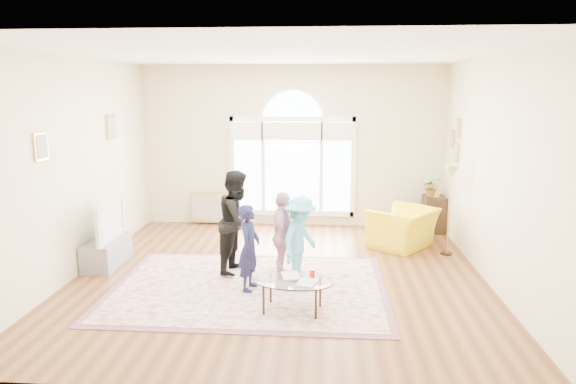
# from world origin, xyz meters

# --- Properties ---
(ground) EXTENTS (6.00, 6.00, 0.00)m
(ground) POSITION_xyz_m (0.00, 0.00, 0.00)
(ground) COLOR #572F19
(ground) RESTS_ON ground
(room_shell) EXTENTS (6.00, 6.00, 6.00)m
(room_shell) POSITION_xyz_m (0.01, 2.83, 1.57)
(room_shell) COLOR beige
(room_shell) RESTS_ON ground
(area_rug) EXTENTS (3.60, 2.60, 0.02)m
(area_rug) POSITION_xyz_m (-0.38, -0.50, 0.01)
(area_rug) COLOR beige
(area_rug) RESTS_ON ground
(rug_border) EXTENTS (3.80, 2.80, 0.01)m
(rug_border) POSITION_xyz_m (-0.38, -0.50, 0.01)
(rug_border) COLOR #814C5D
(rug_border) RESTS_ON ground
(tv_console) EXTENTS (0.45, 1.00, 0.42)m
(tv_console) POSITION_xyz_m (-2.75, 0.30, 0.21)
(tv_console) COLOR gray
(tv_console) RESTS_ON ground
(television) EXTENTS (0.17, 1.06, 0.61)m
(television) POSITION_xyz_m (-2.74, 0.30, 0.73)
(television) COLOR black
(television) RESTS_ON tv_console
(coffee_table) EXTENTS (1.09, 0.78, 0.54)m
(coffee_table) POSITION_xyz_m (0.27, -1.24, 0.40)
(coffee_table) COLOR silver
(coffee_table) RESTS_ON ground
(armchair) EXTENTS (1.39, 1.41, 0.69)m
(armchair) POSITION_xyz_m (2.03, 1.59, 0.35)
(armchair) COLOR yellow
(armchair) RESTS_ON ground
(side_cabinet) EXTENTS (0.40, 0.50, 0.70)m
(side_cabinet) POSITION_xyz_m (2.78, 2.66, 0.35)
(side_cabinet) COLOR black
(side_cabinet) RESTS_ON ground
(floor_lamp) EXTENTS (0.30, 0.30, 1.51)m
(floor_lamp) POSITION_xyz_m (2.71, 1.23, 1.28)
(floor_lamp) COLOR black
(floor_lamp) RESTS_ON ground
(plant_pedestal) EXTENTS (0.20, 0.20, 0.70)m
(plant_pedestal) POSITION_xyz_m (2.70, 2.60, 0.35)
(plant_pedestal) COLOR white
(plant_pedestal) RESTS_ON ground
(potted_plant) EXTENTS (0.36, 0.31, 0.37)m
(potted_plant) POSITION_xyz_m (2.70, 2.60, 0.89)
(potted_plant) COLOR #33722D
(potted_plant) RESTS_ON plant_pedestal
(leaning_picture) EXTENTS (0.80, 0.14, 0.62)m
(leaning_picture) POSITION_xyz_m (-1.68, 2.90, 0.00)
(leaning_picture) COLOR tan
(leaning_picture) RESTS_ON ground
(child_navy) EXTENTS (0.35, 0.47, 1.19)m
(child_navy) POSITION_xyz_m (-0.36, -0.59, 0.61)
(child_navy) COLOR #181A3C
(child_navy) RESTS_ON area_rug
(child_black) EXTENTS (0.74, 0.86, 1.54)m
(child_black) POSITION_xyz_m (-0.63, 0.13, 0.79)
(child_black) COLOR black
(child_black) RESTS_ON area_rug
(child_pink) EXTENTS (0.36, 0.77, 1.28)m
(child_pink) POSITION_xyz_m (0.06, -0.17, 0.66)
(child_pink) COLOR #DF9FBA
(child_pink) RESTS_ON area_rug
(child_blue) EXTENTS (0.75, 0.92, 1.25)m
(child_blue) POSITION_xyz_m (0.32, -0.26, 0.64)
(child_blue) COLOR #59BFED
(child_blue) RESTS_ON area_rug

